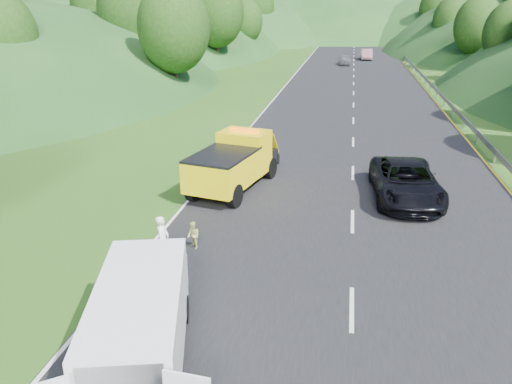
% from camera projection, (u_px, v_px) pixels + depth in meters
% --- Properties ---
extents(ground, '(320.00, 320.00, 0.00)m').
position_uv_depth(ground, '(258.00, 265.00, 16.06)').
color(ground, '#38661E').
rests_on(ground, ground).
extents(road_surface, '(14.00, 200.00, 0.02)m').
position_uv_depth(road_surface, '(354.00, 84.00, 52.34)').
color(road_surface, black).
rests_on(road_surface, ground).
extents(guardrail, '(0.06, 140.00, 1.52)m').
position_uv_depth(guardrail, '(413.00, 71.00, 62.60)').
color(guardrail, gray).
rests_on(guardrail, ground).
extents(tree_line_left, '(14.00, 140.00, 14.00)m').
position_uv_depth(tree_line_left, '(204.00, 60.00, 74.48)').
color(tree_line_left, '#2C4F17').
rests_on(tree_line_left, ground).
extents(tree_line_right, '(14.00, 140.00, 14.00)m').
position_uv_depth(tree_line_right, '(504.00, 66.00, 67.34)').
color(tree_line_right, '#2C4F17').
rests_on(tree_line_right, ground).
extents(hills_backdrop, '(201.00, 288.60, 44.00)m').
position_uv_depth(hills_backdrop, '(367.00, 34.00, 138.86)').
color(hills_backdrop, '#2D5B23').
rests_on(hills_backdrop, ground).
extents(tow_truck, '(3.36, 6.23, 2.54)m').
position_uv_depth(tow_truck, '(235.00, 162.00, 22.30)').
color(tow_truck, black).
rests_on(tow_truck, ground).
extents(white_van, '(3.96, 6.30, 2.08)m').
position_uv_depth(white_van, '(141.00, 319.00, 11.32)').
color(white_van, black).
rests_on(white_van, ground).
extents(woman, '(0.46, 0.60, 1.59)m').
position_uv_depth(woman, '(164.00, 262.00, 16.22)').
color(woman, white).
rests_on(woman, ground).
extents(child, '(0.59, 0.59, 0.97)m').
position_uv_depth(child, '(194.00, 249.00, 17.12)').
color(child, '#C5CA6B').
rests_on(child, ground).
extents(worker, '(1.37, 1.07, 1.86)m').
position_uv_depth(worker, '(150.00, 344.00, 12.32)').
color(worker, black).
rests_on(worker, ground).
extents(suitcase, '(0.39, 0.28, 0.57)m').
position_uv_depth(suitcase, '(138.00, 252.00, 16.29)').
color(suitcase, '#5F5B47').
rests_on(suitcase, ground).
extents(spare_tire, '(0.64, 0.64, 0.20)m').
position_uv_depth(spare_tire, '(141.00, 370.00, 11.44)').
color(spare_tire, black).
rests_on(spare_tire, ground).
extents(passing_suv, '(2.99, 5.86, 1.58)m').
position_uv_depth(passing_suv, '(404.00, 199.00, 21.47)').
color(passing_suv, black).
rests_on(passing_suv, ground).
extents(dist_car_a, '(1.54, 3.84, 1.31)m').
position_uv_depth(dist_car_a, '(345.00, 65.00, 68.51)').
color(dist_car_a, '#505155').
rests_on(dist_car_a, ground).
extents(dist_car_b, '(1.62, 4.65, 1.53)m').
position_uv_depth(dist_car_b, '(366.00, 60.00, 74.89)').
color(dist_car_b, '#764F57').
rests_on(dist_car_b, ground).
extents(dist_car_c, '(1.81, 4.45, 1.29)m').
position_uv_depth(dist_car_c, '(347.00, 45.00, 101.08)').
color(dist_car_c, '#9C574E').
rests_on(dist_car_c, ground).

